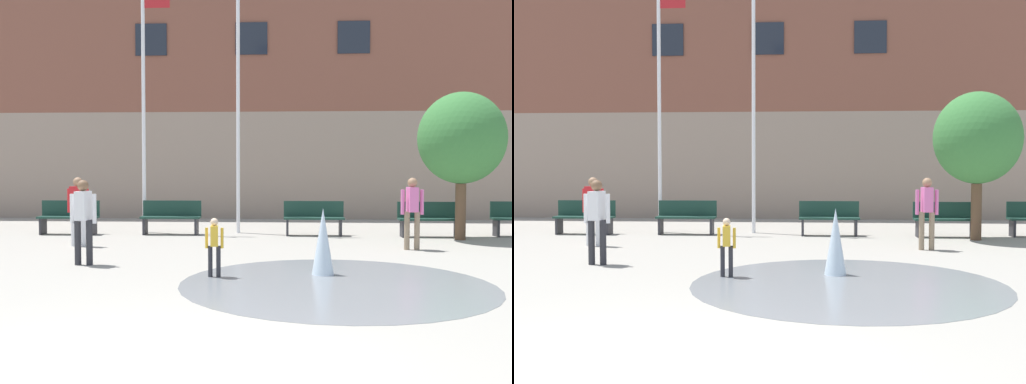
# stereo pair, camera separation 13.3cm
# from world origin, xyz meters

# --- Properties ---
(ground_plane) EXTENTS (100.00, 100.00, 0.00)m
(ground_plane) POSITION_xyz_m (0.00, 0.00, 0.00)
(ground_plane) COLOR #9E998E
(library_building) EXTENTS (36.00, 6.05, 8.29)m
(library_building) POSITION_xyz_m (0.00, 18.73, 4.15)
(library_building) COLOR gray
(library_building) RESTS_ON ground
(splash_fountain) EXTENTS (4.92, 4.92, 1.13)m
(splash_fountain) POSITION_xyz_m (1.98, 4.65, 0.26)
(splash_fountain) COLOR gray
(splash_fountain) RESTS_ON ground
(park_bench_left_of_flagpoles) EXTENTS (1.60, 0.44, 0.91)m
(park_bench_left_of_flagpoles) POSITION_xyz_m (-4.64, 10.79, 0.48)
(park_bench_left_of_flagpoles) COLOR #28282D
(park_bench_left_of_flagpoles) RESTS_ON ground
(park_bench_under_left_flagpole) EXTENTS (1.60, 0.44, 0.91)m
(park_bench_under_left_flagpole) POSITION_xyz_m (-1.87, 10.91, 0.48)
(park_bench_under_left_flagpole) COLOR #28282D
(park_bench_under_left_flagpole) RESTS_ON ground
(park_bench_center) EXTENTS (1.60, 0.44, 0.91)m
(park_bench_center) POSITION_xyz_m (1.97, 10.88, 0.48)
(park_bench_center) COLOR #28282D
(park_bench_center) RESTS_ON ground
(park_bench_under_right_flagpole) EXTENTS (1.60, 0.44, 0.91)m
(park_bench_under_right_flagpole) POSITION_xyz_m (4.96, 10.72, 0.48)
(park_bench_under_right_flagpole) COLOR #28282D
(park_bench_under_right_flagpole) RESTS_ON ground
(adult_in_red) EXTENTS (0.50, 0.28, 1.59)m
(adult_in_red) POSITION_xyz_m (-3.54, 8.42, 0.93)
(adult_in_red) COLOR silver
(adult_in_red) RESTS_ON ground
(adult_watching) EXTENTS (0.50, 0.35, 1.59)m
(adult_watching) POSITION_xyz_m (4.02, 8.25, 0.93)
(adult_watching) COLOR #89755B
(adult_watching) RESTS_ON ground
(child_running) EXTENTS (0.31, 0.22, 0.99)m
(child_running) POSITION_xyz_m (0.08, 4.77, 0.58)
(child_running) COLOR #28282D
(child_running) RESTS_ON ground
(adult_near_bench) EXTENTS (0.50, 0.36, 1.59)m
(adult_near_bench) POSITION_xyz_m (-2.51, 5.85, 0.93)
(adult_near_bench) COLOR #28282D
(adult_near_bench) RESTS_ON ground
(flagpole_left) EXTENTS (0.80, 0.10, 7.04)m
(flagpole_left) POSITION_xyz_m (-2.69, 11.38, 3.76)
(flagpole_left) COLOR silver
(flagpole_left) RESTS_ON ground
(flagpole_right) EXTENTS (0.80, 0.10, 7.31)m
(flagpole_right) POSITION_xyz_m (-0.06, 11.38, 3.90)
(flagpole_right) COLOR silver
(flagpole_right) RESTS_ON ground
(street_tree_near_building) EXTENTS (2.14, 2.14, 3.69)m
(street_tree_near_building) POSITION_xyz_m (5.59, 10.11, 2.53)
(street_tree_near_building) COLOR brown
(street_tree_near_building) RESTS_ON ground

